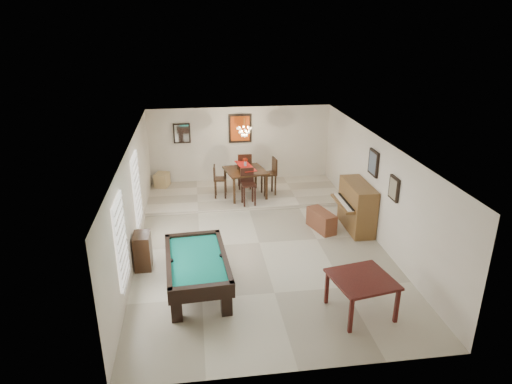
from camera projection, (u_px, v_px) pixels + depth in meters
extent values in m
cube|color=beige|center=(259.00, 243.00, 11.55)|extent=(6.00, 9.00, 0.02)
cube|color=silver|center=(240.00, 146.00, 15.23)|extent=(6.00, 0.04, 2.60)
cube|color=silver|center=(302.00, 304.00, 6.92)|extent=(6.00, 0.04, 2.60)
cube|color=silver|center=(133.00, 202.00, 10.70)|extent=(0.04, 9.00, 2.60)
cube|color=silver|center=(377.00, 189.00, 11.46)|extent=(0.04, 9.00, 2.60)
cube|color=white|center=(259.00, 143.00, 10.60)|extent=(6.00, 9.00, 0.04)
cube|color=beige|center=(245.00, 194.00, 14.53)|extent=(6.00, 2.50, 0.12)
cube|color=white|center=(121.00, 241.00, 8.63)|extent=(0.06, 1.00, 1.70)
cube|color=white|center=(137.00, 189.00, 11.22)|extent=(0.06, 1.00, 1.70)
cube|color=brown|center=(321.00, 220.00, 12.17)|extent=(0.64, 1.02, 0.53)
cube|color=black|center=(143.00, 251.00, 10.30)|extent=(0.37, 0.55, 0.83)
cube|color=tan|center=(162.00, 180.00, 14.92)|extent=(0.52, 0.59, 0.45)
cube|color=#D84C14|center=(240.00, 128.00, 14.97)|extent=(0.75, 0.06, 0.95)
cube|color=white|center=(182.00, 133.00, 14.77)|extent=(0.55, 0.06, 0.65)
cube|color=slate|center=(374.00, 163.00, 11.51)|extent=(0.06, 0.55, 0.65)
cube|color=gray|center=(394.00, 188.00, 10.38)|extent=(0.06, 0.45, 0.55)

